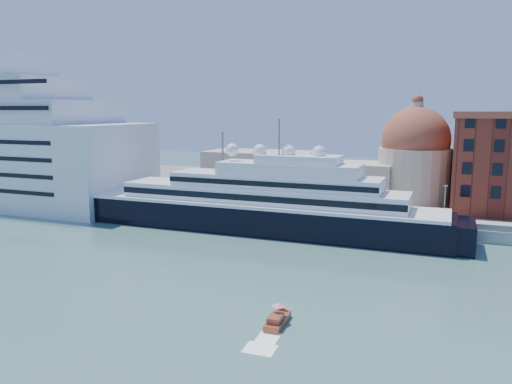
% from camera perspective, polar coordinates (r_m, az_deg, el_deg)
% --- Properties ---
extents(ground, '(400.00, 400.00, 0.00)m').
position_cam_1_polar(ground, '(84.30, -0.98, -8.28)').
color(ground, '#3A6561').
rests_on(ground, ground).
extents(quay, '(180.00, 10.00, 2.50)m').
position_cam_1_polar(quay, '(115.09, 5.51, -2.87)').
color(quay, gray).
rests_on(quay, ground).
extents(land, '(260.00, 72.00, 2.00)m').
position_cam_1_polar(land, '(154.32, 9.72, 0.07)').
color(land, slate).
rests_on(land, ground).
extents(quay_fence, '(180.00, 0.10, 1.20)m').
position_cam_1_polar(quay_fence, '(110.48, 4.88, -2.40)').
color(quay_fence, slate).
rests_on(quay_fence, quay).
extents(superyacht, '(93.04, 12.90, 27.81)m').
position_cam_1_polar(superyacht, '(107.94, -1.87, -1.73)').
color(superyacht, black).
rests_on(superyacht, ground).
extents(service_barge, '(13.48, 7.46, 2.88)m').
position_cam_1_polar(service_barge, '(121.06, -14.25, -2.72)').
color(service_barge, white).
rests_on(service_barge, ground).
extents(water_taxi, '(2.09, 5.72, 2.69)m').
position_cam_1_polar(water_taxi, '(61.79, 2.45, -14.40)').
color(water_taxi, maroon).
rests_on(water_taxi, ground).
extents(church, '(66.00, 18.00, 25.50)m').
position_cam_1_polar(church, '(134.96, 10.98, 2.96)').
color(church, beige).
rests_on(church, land).
extents(lamp_posts, '(120.80, 2.40, 18.00)m').
position_cam_1_polar(lamp_posts, '(116.07, -0.68, 1.58)').
color(lamp_posts, slate).
rests_on(lamp_posts, quay).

